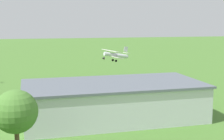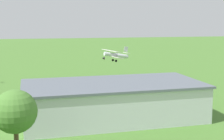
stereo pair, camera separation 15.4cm
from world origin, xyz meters
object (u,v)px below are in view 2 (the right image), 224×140
hangar (113,100)px  car_green (156,91)px  tree_near_perimeter_road (15,112)px  person_near_hangar_door (134,88)px  car_silver (31,100)px  biplane (115,55)px  person_crossing_taxiway (144,88)px  person_beside_truck (150,94)px

hangar → car_green: 19.23m
hangar → tree_near_perimeter_road: bearing=43.1°
car_green → person_near_hangar_door: size_ratio=3.19×
car_green → car_silver: (25.79, 1.98, -0.01)m
hangar → biplane: biplane is taller
hangar → person_crossing_taxiway: (-11.20, -17.67, -2.15)m
hangar → person_near_hangar_door: 20.54m
biplane → hangar: bearing=76.1°
person_crossing_taxiway → person_beside_truck: bearing=82.6°
biplane → car_silver: bearing=44.5°
person_beside_truck → tree_near_perimeter_road: tree_near_perimeter_road is taller
car_silver → tree_near_perimeter_road: (1.21, 25.47, 4.86)m
person_crossing_taxiway → hangar: bearing=57.6°
car_green → person_beside_truck: bearing=48.4°
biplane → person_crossing_taxiway: size_ratio=5.60×
car_green → person_beside_truck: size_ratio=2.76×
person_beside_truck → person_near_hangar_door: bearing=-79.5°
car_silver → person_crossing_taxiway: car_silver is taller
person_crossing_taxiway → tree_near_perimeter_road: (25.38, 30.94, 4.91)m
car_green → person_crossing_taxiway: bearing=-65.1°
biplane → person_crossing_taxiway: (-3.00, 15.35, -5.91)m
biplane → tree_near_perimeter_road: bearing=64.2°
car_silver → person_near_hangar_door: bearing=-164.7°
biplane → person_near_hangar_door: (-0.93, 14.75, -5.96)m
hangar → tree_near_perimeter_road: size_ratio=3.51×
car_green → tree_near_perimeter_road: size_ratio=0.59×
hangar → car_green: bearing=-132.1°
biplane → person_beside_truck: biplane is taller
person_near_hangar_door → person_crossing_taxiway: bearing=164.0°
tree_near_perimeter_road → hangar: bearing=-136.9°
car_green → person_beside_truck: 3.66m
car_green → car_silver: bearing=4.4°
car_green → person_crossing_taxiway: car_green is taller
hangar → person_near_hangar_door: hangar is taller
person_beside_truck → tree_near_perimeter_road: size_ratio=0.21×
tree_near_perimeter_road → person_near_hangar_door: bearing=-126.5°
car_green → car_silver: 25.87m
person_near_hangar_door → person_crossing_taxiway: 2.15m
hangar → person_near_hangar_door: size_ratio=18.96×
person_beside_truck → person_crossing_taxiway: 6.27m
person_beside_truck → person_near_hangar_door: size_ratio=1.15×
car_silver → person_beside_truck: person_beside_truck is taller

